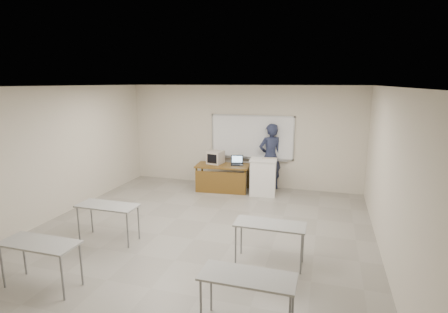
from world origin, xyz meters
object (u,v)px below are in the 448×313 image
(podium, at_px, (263,177))
(crt_monitor, at_px, (216,157))
(instructor_desk, at_px, (222,172))
(mouse, at_px, (242,165))
(keyboard, at_px, (269,158))
(presenter, at_px, (270,157))
(laptop, at_px, (238,163))
(whiteboard, at_px, (252,137))

(podium, distance_m, crt_monitor, 1.53)
(instructor_desk, xyz_separation_m, mouse, (0.55, 0.16, 0.21))
(podium, bearing_deg, keyboard, 22.56)
(crt_monitor, relative_size, mouse, 4.56)
(presenter, bearing_deg, laptop, -11.13)
(whiteboard, height_order, podium, whiteboard)
(mouse, distance_m, presenter, 0.90)
(mouse, bearing_deg, keyboard, -7.05)
(podium, height_order, presenter, presenter)
(crt_monitor, bearing_deg, mouse, 5.40)
(laptop, bearing_deg, keyboard, -24.69)
(instructor_desk, distance_m, mouse, 0.61)
(podium, bearing_deg, laptop, 156.66)
(whiteboard, relative_size, crt_monitor, 5.52)
(instructor_desk, relative_size, laptop, 4.32)
(whiteboard, distance_m, keyboard, 1.05)
(laptop, relative_size, keyboard, 0.85)
(whiteboard, height_order, crt_monitor, whiteboard)
(crt_monitor, bearing_deg, laptop, 13.59)
(crt_monitor, xyz_separation_m, laptop, (0.65, 0.03, -0.12))
(whiteboard, height_order, instructor_desk, whiteboard)
(laptop, relative_size, presenter, 0.18)
(laptop, distance_m, mouse, 0.19)
(keyboard, bearing_deg, podium, -167.54)
(instructor_desk, relative_size, keyboard, 3.69)
(mouse, bearing_deg, instructor_desk, -165.63)
(instructor_desk, xyz_separation_m, presenter, (1.28, 0.65, 0.41))
(whiteboard, relative_size, presenter, 1.29)
(instructor_desk, distance_m, presenter, 1.49)
(instructor_desk, bearing_deg, keyboard, -1.70)
(whiteboard, distance_m, instructor_desk, 1.40)
(crt_monitor, bearing_deg, presenter, 25.73)
(mouse, bearing_deg, laptop, 142.40)
(podium, relative_size, keyboard, 2.48)
(whiteboard, relative_size, podium, 2.44)
(instructor_desk, xyz_separation_m, laptop, (0.40, 0.27, 0.25))
(laptop, bearing_deg, whiteboard, 45.44)
(podium, distance_m, keyboard, 0.54)
(laptop, distance_m, keyboard, 0.99)
(podium, relative_size, laptop, 2.91)
(instructor_desk, bearing_deg, mouse, 10.82)
(laptop, height_order, mouse, laptop)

